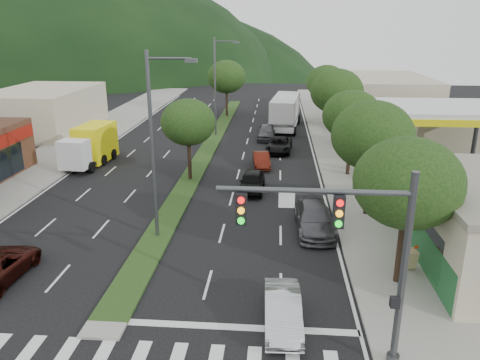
# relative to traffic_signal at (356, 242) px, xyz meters

# --- Properties ---
(ground) EXTENTS (160.00, 160.00, 0.00)m
(ground) POSITION_rel_traffic_signal_xyz_m (-9.03, 1.54, -4.65)
(ground) COLOR black
(ground) RESTS_ON ground
(sidewalk_right) EXTENTS (5.00, 90.00, 0.15)m
(sidewalk_right) POSITION_rel_traffic_signal_xyz_m (3.47, 26.54, -4.57)
(sidewalk_right) COLOR gray
(sidewalk_right) RESTS_ON ground
(sidewalk_left) EXTENTS (6.00, 90.00, 0.15)m
(sidewalk_left) POSITION_rel_traffic_signal_xyz_m (-22.03, 26.54, -4.57)
(sidewalk_left) COLOR gray
(sidewalk_left) RESTS_ON ground
(median) EXTENTS (1.60, 56.00, 0.12)m
(median) POSITION_rel_traffic_signal_xyz_m (-9.03, 29.54, -4.59)
(median) COLOR #1C3814
(median) RESTS_ON ground
(crosswalk) EXTENTS (19.00, 2.20, 0.01)m
(crosswalk) POSITION_rel_traffic_signal_xyz_m (-9.03, -0.46, -4.64)
(crosswalk) COLOR silver
(crosswalk) RESTS_ON ground
(traffic_signal) EXTENTS (6.12, 0.40, 7.00)m
(traffic_signal) POSITION_rel_traffic_signal_xyz_m (0.00, 0.00, 0.00)
(traffic_signal) COLOR #47494C
(traffic_signal) RESTS_ON ground
(gas_canopy) EXTENTS (12.20, 8.20, 5.25)m
(gas_canopy) POSITION_rel_traffic_signal_xyz_m (9.97, 23.54, 0.00)
(gas_canopy) COLOR silver
(gas_canopy) RESTS_ON ground
(bldg_left_far) EXTENTS (9.00, 14.00, 4.60)m
(bldg_left_far) POSITION_rel_traffic_signal_xyz_m (-28.03, 35.54, -2.35)
(bldg_left_far) COLOR #BFB498
(bldg_left_far) RESTS_ON ground
(bldg_right_far) EXTENTS (10.00, 16.00, 5.20)m
(bldg_right_far) POSITION_rel_traffic_signal_xyz_m (10.47, 45.54, -2.05)
(bldg_right_far) COLOR #BFB498
(bldg_right_far) RESTS_ON ground
(tree_r_a) EXTENTS (4.60, 4.60, 6.63)m
(tree_r_a) POSITION_rel_traffic_signal_xyz_m (2.97, 5.54, 0.17)
(tree_r_a) COLOR black
(tree_r_a) RESTS_ON sidewalk_right
(tree_r_b) EXTENTS (4.80, 4.80, 6.94)m
(tree_r_b) POSITION_rel_traffic_signal_xyz_m (2.97, 13.54, 0.39)
(tree_r_b) COLOR black
(tree_r_b) RESTS_ON sidewalk_right
(tree_r_c) EXTENTS (4.40, 4.40, 6.48)m
(tree_r_c) POSITION_rel_traffic_signal_xyz_m (2.97, 21.54, 0.10)
(tree_r_c) COLOR black
(tree_r_c) RESTS_ON sidewalk_right
(tree_r_d) EXTENTS (5.00, 5.00, 7.17)m
(tree_r_d) POSITION_rel_traffic_signal_xyz_m (2.97, 31.54, 0.54)
(tree_r_d) COLOR black
(tree_r_d) RESTS_ON sidewalk_right
(tree_r_e) EXTENTS (4.60, 4.60, 6.71)m
(tree_r_e) POSITION_rel_traffic_signal_xyz_m (2.97, 41.54, 0.25)
(tree_r_e) COLOR black
(tree_r_e) RESTS_ON sidewalk_right
(tree_med_near) EXTENTS (4.00, 4.00, 6.02)m
(tree_med_near) POSITION_rel_traffic_signal_xyz_m (-9.03, 19.54, -0.22)
(tree_med_near) COLOR black
(tree_med_near) RESTS_ON median
(tree_med_far) EXTENTS (4.80, 4.80, 6.94)m
(tree_med_far) POSITION_rel_traffic_signal_xyz_m (-9.03, 45.54, 0.36)
(tree_med_far) COLOR black
(tree_med_far) RESTS_ON median
(streetlight_near) EXTENTS (2.60, 0.25, 10.00)m
(streetlight_near) POSITION_rel_traffic_signal_xyz_m (-8.82, 9.54, 0.94)
(streetlight_near) COLOR #47494C
(streetlight_near) RESTS_ON ground
(streetlight_mid) EXTENTS (2.60, 0.25, 10.00)m
(streetlight_mid) POSITION_rel_traffic_signal_xyz_m (-8.82, 34.54, 0.94)
(streetlight_mid) COLOR #47494C
(streetlight_mid) RESTS_ON ground
(sedan_silver) EXTENTS (1.55, 4.05, 1.32)m
(sedan_silver) POSITION_rel_traffic_signal_xyz_m (-2.18, 2.05, -3.99)
(sedan_silver) COLOR #B5B8BE
(sedan_silver) RESTS_ON ground
(car_queue_a) EXTENTS (1.81, 4.17, 1.40)m
(car_queue_a) POSITION_rel_traffic_signal_xyz_m (-4.24, 17.45, -3.94)
(car_queue_a) COLOR black
(car_queue_a) RESTS_ON ground
(car_queue_b) EXTENTS (2.30, 5.19, 1.48)m
(car_queue_b) POSITION_rel_traffic_signal_xyz_m (-0.34, 11.05, -3.91)
(car_queue_b) COLOR #49494E
(car_queue_b) RESTS_ON ground
(car_queue_c) EXTENTS (1.68, 3.77, 1.20)m
(car_queue_c) POSITION_rel_traffic_signal_xyz_m (-3.80, 23.42, -4.04)
(car_queue_c) COLOR #51160D
(car_queue_c) RESTS_ON ground
(car_queue_d) EXTENTS (2.56, 4.85, 1.30)m
(car_queue_d) POSITION_rel_traffic_signal_xyz_m (-2.33, 28.42, -4.00)
(car_queue_d) COLOR black
(car_queue_d) RESTS_ON ground
(car_queue_e) EXTENTS (1.86, 4.44, 1.50)m
(car_queue_e) POSITION_rel_traffic_signal_xyz_m (-3.66, 33.42, -3.89)
(car_queue_e) COLOR #4D4D52
(car_queue_e) RESTS_ON ground
(box_truck) EXTENTS (2.99, 6.62, 3.18)m
(box_truck) POSITION_rel_traffic_signal_xyz_m (-18.03, 23.26, -3.14)
(box_truck) COLOR silver
(box_truck) RESTS_ON ground
(motorhome) EXTENTS (3.77, 9.56, 3.58)m
(motorhome) POSITION_rel_traffic_signal_xyz_m (-1.69, 38.83, -2.74)
(motorhome) COLOR silver
(motorhome) RESTS_ON ground
(a_frame_sign) EXTENTS (0.71, 0.77, 1.28)m
(a_frame_sign) POSITION_rel_traffic_signal_xyz_m (3.84, 6.75, -3.93)
(a_frame_sign) COLOR tan
(a_frame_sign) RESTS_ON sidewalk_right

